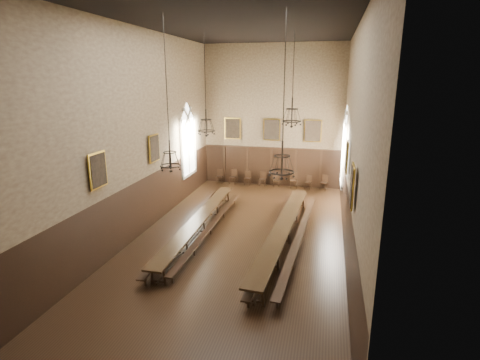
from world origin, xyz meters
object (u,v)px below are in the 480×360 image
(bench_left_inner, at_px, (211,229))
(chair_4, at_px, (276,183))
(table_right, at_px, (283,234))
(chair_0, at_px, (220,179))
(bench_right_outer, at_px, (299,238))
(chair_3, at_px, (263,182))
(bench_left_outer, at_px, (186,227))
(chandelier_front_left, at_px, (170,155))
(chair_2, at_px, (248,181))
(bench_right_inner, at_px, (274,236))
(chandelier_back_left, at_px, (206,125))
(chandelier_front_right, at_px, (282,162))
(chair_7, at_px, (324,185))
(chair_5, at_px, (294,183))
(table_left, at_px, (200,226))
(chandelier_back_right, at_px, (292,116))
(chair_6, at_px, (308,185))
(chair_1, at_px, (234,180))

(bench_left_inner, relative_size, chair_4, 10.77)
(table_right, distance_m, chair_0, 10.08)
(bench_right_outer, height_order, chair_3, chair_3)
(table_right, relative_size, bench_right_outer, 1.02)
(bench_right_outer, distance_m, chair_0, 10.45)
(bench_left_outer, distance_m, chandelier_front_left, 4.62)
(chair_2, xyz_separation_m, chandelier_front_left, (-0.54, -11.03, 3.88))
(bench_right_inner, height_order, chandelier_back_left, chandelier_back_left)
(chair_0, distance_m, chair_2, 1.91)
(bench_left_outer, relative_size, chandelier_front_right, 1.87)
(bench_left_inner, distance_m, chandelier_back_left, 5.14)
(table_right, height_order, chair_7, chair_7)
(chair_5, bearing_deg, bench_left_outer, -123.10)
(table_left, bearing_deg, chair_0, 100.21)
(bench_right_outer, xyz_separation_m, chandelier_front_right, (-0.54, -2.47, 3.81))
(chair_4, height_order, chandelier_back_right, chandelier_back_right)
(table_right, height_order, bench_left_outer, table_right)
(chair_2, xyz_separation_m, chandelier_back_right, (3.36, -5.84, 4.92))
(chair_7, xyz_separation_m, chandelier_back_left, (-5.79, -6.03, 4.40))
(bench_left_inner, xyz_separation_m, chair_0, (-2.04, 8.38, 0.03))
(bench_left_outer, relative_size, chair_6, 11.40)
(chair_6, xyz_separation_m, chandelier_back_left, (-4.81, -5.92, 4.42))
(chair_5, relative_size, chandelier_back_right, 0.25)
(bench_left_inner, bearing_deg, chair_1, 97.38)
(chandelier_back_right, bearing_deg, bench_right_outer, -74.32)
(bench_left_outer, xyz_separation_m, chair_3, (2.04, 8.57, -0.01))
(bench_left_outer, relative_size, chair_3, 10.86)
(chair_7, height_order, chandelier_front_right, chandelier_front_right)
(bench_left_inner, height_order, chair_6, chair_6)
(chandelier_front_left, bearing_deg, chandelier_front_right, -0.82)
(bench_left_inner, distance_m, chair_1, 8.53)
(chair_3, distance_m, chandelier_back_left, 7.68)
(chair_4, bearing_deg, bench_right_inner, -99.54)
(bench_left_inner, distance_m, chandelier_back_right, 6.45)
(bench_right_inner, bearing_deg, bench_right_outer, 5.25)
(table_left, relative_size, chandelier_back_left, 2.10)
(bench_left_inner, height_order, bench_right_outer, bench_right_outer)
(chair_3, bearing_deg, table_left, -100.25)
(chair_7, distance_m, chandelier_back_left, 9.44)
(bench_left_inner, relative_size, chair_6, 10.65)
(chair_4, distance_m, chair_6, 2.09)
(chandelier_front_right, bearing_deg, bench_left_outer, 151.22)
(chair_1, xyz_separation_m, chair_5, (4.04, -0.04, 0.01))
(bench_left_inner, bearing_deg, bench_right_outer, -2.08)
(table_left, height_order, chair_7, chair_7)
(chair_1, height_order, chair_3, chair_1)
(chair_3, bearing_deg, chandelier_back_left, -107.62)
(chair_1, bearing_deg, bench_right_outer, -49.84)
(bench_right_inner, height_order, chair_3, chair_3)
(bench_right_inner, xyz_separation_m, chair_4, (-1.13, 8.68, -0.04))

